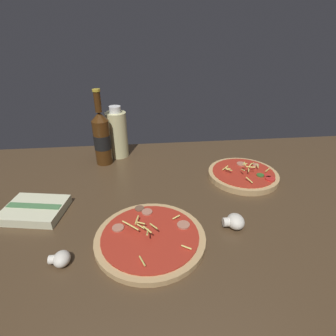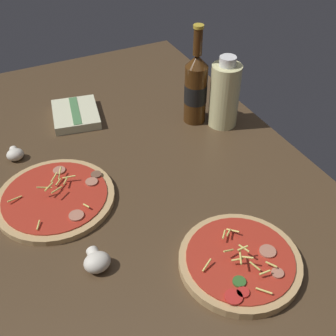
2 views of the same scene
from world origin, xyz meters
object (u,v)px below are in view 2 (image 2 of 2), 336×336
(pizza_near, at_px, (56,198))
(oil_bottle, at_px, (225,94))
(dish_towel, at_px, (76,114))
(beer_bottle, at_px, (196,88))
(mushroom_left, at_px, (15,154))
(pizza_far, at_px, (240,261))
(mushroom_right, at_px, (97,261))

(pizza_near, xyz_separation_m, oil_bottle, (-0.10, 0.49, 0.08))
(dish_towel, bearing_deg, beer_bottle, 62.33)
(beer_bottle, xyz_separation_m, mushroom_left, (-0.04, -0.48, -0.09))
(pizza_far, bearing_deg, pizza_near, -140.61)
(beer_bottle, height_order, mushroom_right, beer_bottle)
(pizza_far, distance_m, oil_bottle, 0.49)
(pizza_near, height_order, mushroom_right, pizza_near)
(oil_bottle, bearing_deg, mushroom_right, -56.18)
(oil_bottle, distance_m, dish_towel, 0.42)
(beer_bottle, distance_m, mushroom_right, 0.55)
(dish_towel, bearing_deg, pizza_far, 11.72)
(pizza_far, xyz_separation_m, dish_towel, (-0.63, -0.13, 0.00))
(mushroom_left, relative_size, dish_towel, 0.25)
(beer_bottle, relative_size, dish_towel, 1.57)
(oil_bottle, height_order, mushroom_left, oil_bottle)
(pizza_far, bearing_deg, oil_bottle, 152.21)
(pizza_far, bearing_deg, mushroom_left, -148.35)
(pizza_near, height_order, dish_towel, pizza_near)
(mushroom_right, bearing_deg, beer_bottle, 131.65)
(mushroom_left, xyz_separation_m, mushroom_right, (0.40, 0.08, 0.00))
(pizza_far, height_order, mushroom_right, pizza_far)
(pizza_far, xyz_separation_m, mushroom_left, (-0.52, -0.32, 0.00))
(pizza_near, height_order, pizza_far, pizza_far)
(pizza_near, relative_size, pizza_far, 1.13)
(beer_bottle, xyz_separation_m, oil_bottle, (0.05, 0.06, -0.01))
(pizza_far, height_order, beer_bottle, beer_bottle)
(pizza_far, relative_size, oil_bottle, 1.17)
(mushroom_right, bearing_deg, pizza_near, -173.45)
(pizza_near, distance_m, oil_bottle, 0.51)
(pizza_near, distance_m, mushroom_left, 0.20)
(oil_bottle, height_order, mushroom_right, oil_bottle)
(beer_bottle, bearing_deg, oil_bottle, 51.17)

